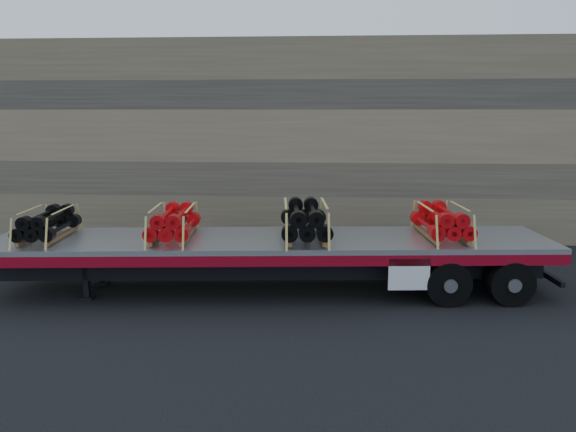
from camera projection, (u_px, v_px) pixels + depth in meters
The scene contains 7 objects.
ground at pixel (271, 284), 15.00m from camera, with size 120.00×120.00×0.00m, color black.
rock_wall at pixel (287, 140), 20.72m from camera, with size 44.00×3.00×7.00m, color #7A6B54.
trailer at pixel (271, 264), 14.33m from camera, with size 14.00×2.69×1.40m, color #B2B4BA, non-canonical shape.
bundle_front at pixel (47, 225), 14.04m from camera, with size 1.00×2.01×0.71m, color black, non-canonical shape.
bundle_midfront at pixel (173, 223), 14.09m from camera, with size 1.06×2.13×0.75m, color red, non-canonical shape.
bundle_midrear at pixel (305, 221), 14.14m from camera, with size 1.19×2.39×0.85m, color black, non-canonical shape.
bundle_rear at pixel (441, 222), 14.21m from camera, with size 1.08×2.17×0.77m, color red, non-canonical shape.
Camera 1 is at (1.40, -14.34, 4.57)m, focal length 35.00 mm.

